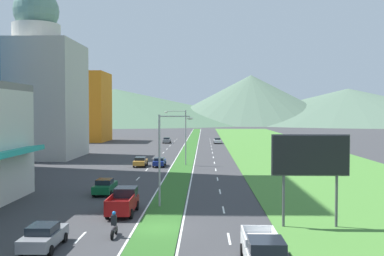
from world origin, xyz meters
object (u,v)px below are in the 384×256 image
car_3 (167,140)px  car_5 (159,162)px  street_lamp_mid (183,133)px  street_lamp_near (164,153)px  pickup_truck_0 (263,251)px  car_4 (44,236)px  motorcycle_rider (114,226)px  car_1 (217,141)px  billboard_roadside (311,159)px  pickup_truck_1 (123,202)px  car_2 (105,186)px  car_0 (140,162)px

car_3 → car_5: bearing=-176.5°
street_lamp_mid → street_lamp_near: bearing=-90.5°
street_lamp_mid → pickup_truck_0: 46.93m
car_4 → motorcycle_rider: (3.91, 2.70, -0.05)m
street_lamp_near → car_1: bearing=84.8°
car_1 → car_5: 49.90m
billboard_roadside → car_5: bearing=112.5°
car_4 → pickup_truck_1: (3.25, 9.81, 0.18)m
car_1 → pickup_truck_0: pickup_truck_0 is taller
car_5 → car_2: bearing=171.8°
street_lamp_mid → car_0: size_ratio=2.08×
street_lamp_near → car_3: bearing=94.6°
street_lamp_near → car_3: street_lamp_near is taller
car_5 → motorcycle_rider: (0.81, -38.84, 0.02)m
street_lamp_mid → billboard_roadside: bearing=-73.3°
pickup_truck_0 → street_lamp_mid: bearing=-171.8°
street_lamp_mid → car_1: street_lamp_mid is taller
car_3 → pickup_truck_1: (3.22, -81.52, 0.19)m
car_4 → motorcycle_rider: motorcycle_rider is taller
car_0 → car_5: size_ratio=0.95×
car_1 → pickup_truck_1: size_ratio=0.77×
street_lamp_mid → car_3: size_ratio=2.18×
car_0 → pickup_truck_0: size_ratio=0.78×
car_0 → car_5: (2.96, 0.08, -0.03)m
car_0 → pickup_truck_0: (13.23, -44.63, 0.23)m
pickup_truck_0 → car_5: bearing=-167.1°
car_2 → pickup_truck_0: pickup_truck_0 is taller
pickup_truck_0 → street_lamp_near: bearing=-156.0°
car_2 → car_5: bearing=-8.2°
billboard_roadside → car_3: bearing=101.8°
car_0 → car_1: car_1 is taller
billboard_roadside → car_4: bearing=-162.7°
car_5 → motorcycle_rider: bearing=-178.8°
car_1 → pickup_truck_0: 93.49m
billboard_roadside → pickup_truck_0: (-4.63, -8.77, -4.18)m
car_5 → street_lamp_mid: bearing=-66.7°
street_lamp_near → billboard_roadside: 13.41m
billboard_roadside → pickup_truck_0: bearing=-117.9°
car_3 → billboard_roadside: bearing=-168.2°
motorcycle_rider → car_4: bearing=124.7°
street_lamp_near → car_2: bearing=138.4°
car_3 → pickup_truck_0: (13.33, -94.50, 0.19)m
car_0 → car_4: (-0.13, -41.46, 0.04)m
car_4 → car_5: (3.09, 41.54, -0.08)m
billboard_roadside → motorcycle_rider: size_ratio=3.48×
motorcycle_rider → billboard_roadside: bearing=-78.4°
car_1 → pickup_truck_1: bearing=-7.3°
pickup_truck_0 → motorcycle_rider: size_ratio=2.70×
billboard_roadside → pickup_truck_1: billboard_roadside is taller
car_0 → car_1: size_ratio=1.02×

